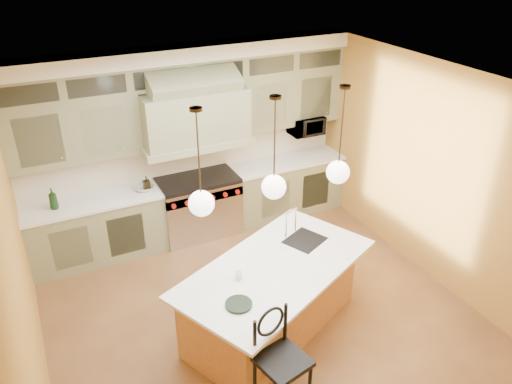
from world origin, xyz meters
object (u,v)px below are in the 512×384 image
range (199,205)px  microwave (306,125)px  kitchen_island (272,296)px  counter_stool (280,361)px

range → microwave: size_ratio=2.21×
kitchen_island → microwave: bearing=27.6°
microwave → range: bearing=-176.9°
kitchen_island → counter_stool: kitchen_island is taller
range → counter_stool: (-0.48, -3.51, 0.23)m
range → counter_stool: counter_stool is taller
counter_stool → microwave: 4.42m
kitchen_island → microwave: 3.30m
microwave → kitchen_island: bearing=-127.6°
range → microwave: microwave is taller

